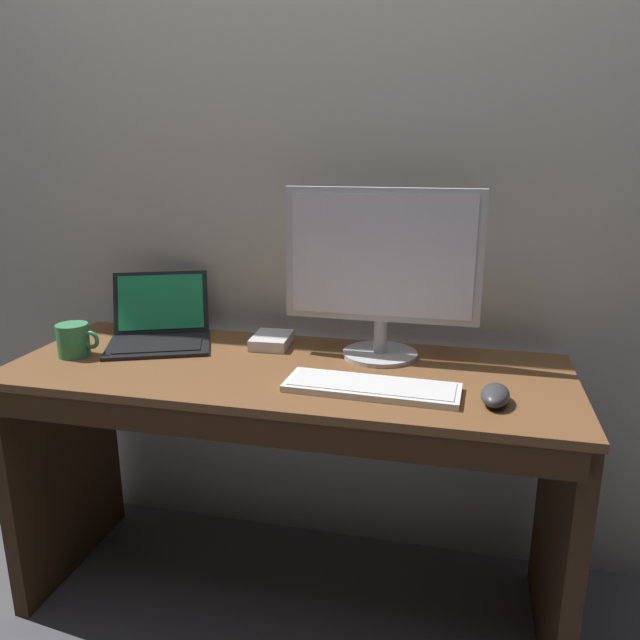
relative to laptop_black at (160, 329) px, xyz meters
name	(u,v)px	position (x,y,z in m)	size (l,w,h in m)	color
ground_plane	(290,596)	(0.44, -0.13, -0.79)	(14.00, 14.00, 0.00)	#4C4C51
back_wall	(317,73)	(0.44, 0.24, 0.75)	(4.14, 0.04, 3.08)	beige
desk	(286,450)	(0.44, -0.14, -0.29)	(1.53, 0.58, 0.75)	brown
laptop_black	(160,329)	(0.00, 0.00, 0.00)	(0.39, 0.39, 0.20)	black
external_monitor	(382,267)	(0.68, 0.01, 0.22)	(0.54, 0.22, 0.48)	#B7B7BC
wired_keyboard	(372,387)	(0.70, -0.24, -0.03)	(0.44, 0.16, 0.02)	white
computer_mouse	(495,395)	(0.99, -0.26, -0.02)	(0.07, 0.12, 0.04)	#38383D
external_drive_box	(272,340)	(0.35, 0.04, -0.03)	(0.11, 0.15, 0.03)	silver
coffee_mug	(74,340)	(-0.18, -0.18, 0.01)	(0.13, 0.09, 0.09)	#388E56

